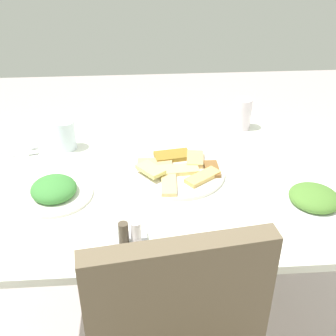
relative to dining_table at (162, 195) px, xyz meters
name	(u,v)px	position (x,y,z in m)	size (l,w,h in m)	color
ground_plane	(163,322)	(0.00, 0.00, -0.64)	(6.00, 6.00, 0.00)	#BDADAB
dining_table	(162,195)	(0.00, 0.00, 0.00)	(1.23, 0.85, 0.71)	white
pide_platter	(178,171)	(-0.05, -0.02, 0.08)	(0.31, 0.31, 0.04)	white
salad_plate_greens	(54,191)	(0.33, 0.09, 0.09)	(0.23, 0.23, 0.06)	white
salad_plate_rice	(314,199)	(-0.44, 0.18, 0.09)	(0.23, 0.23, 0.05)	white
soda_can	(243,114)	(-0.33, -0.33, 0.13)	(0.07, 0.07, 0.12)	silver
drinking_glass	(66,135)	(0.33, -0.22, 0.13)	(0.07, 0.07, 0.11)	silver
paper_napkin	(12,154)	(0.52, -0.18, 0.07)	(0.12, 0.12, 0.00)	white
fork	(13,151)	(0.52, -0.20, 0.08)	(0.17, 0.02, 0.01)	silver
spoon	(10,156)	(0.52, -0.17, 0.08)	(0.19, 0.02, 0.01)	silver
condiment_caddy	(130,239)	(0.10, 0.32, 0.10)	(0.09, 0.09, 0.08)	#B2B2B7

